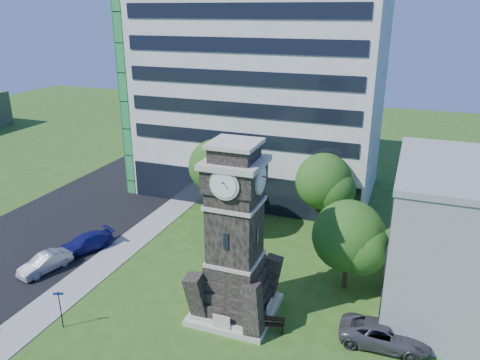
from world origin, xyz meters
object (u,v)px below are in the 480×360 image
at_px(clock_tower, 235,244).
at_px(car_east_lot, 385,335).
at_px(car_street_mid, 45,263).
at_px(park_bench, 270,323).
at_px(car_street_north, 85,243).
at_px(street_sign, 60,305).

bearing_deg(clock_tower, car_east_lot, 0.56).
bearing_deg(clock_tower, car_street_mid, -178.82).
xyz_separation_m(clock_tower, car_street_mid, (-16.16, -0.33, -4.58)).
distance_m(car_east_lot, park_bench, 7.18).
distance_m(clock_tower, car_street_north, 16.42).
bearing_deg(park_bench, car_east_lot, -4.24).
bearing_deg(clock_tower, car_street_north, 166.76).
bearing_deg(car_east_lot, street_sign, 104.80).
distance_m(car_street_mid, park_bench, 19.00).
height_order(clock_tower, park_bench, clock_tower).
relative_size(clock_tower, street_sign, 4.46).
relative_size(park_bench, street_sign, 0.67).
relative_size(car_street_mid, street_sign, 1.56).
height_order(car_street_north, car_east_lot, car_east_lot).
relative_size(car_street_north, street_sign, 1.79).
relative_size(car_street_mid, car_street_north, 0.87).
distance_m(park_bench, street_sign, 13.70).
bearing_deg(car_street_mid, car_street_north, 93.03).
relative_size(car_east_lot, park_bench, 3.00).
bearing_deg(street_sign, clock_tower, 5.87).
bearing_deg(clock_tower, park_bench, -19.35).
bearing_deg(car_street_north, street_sign, -35.18).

